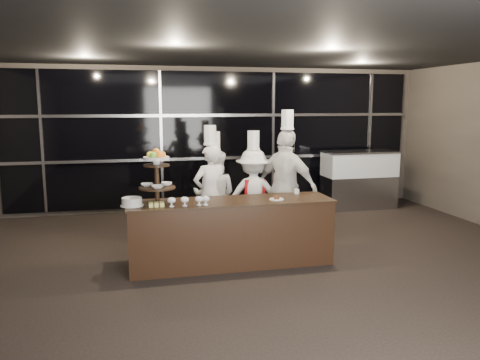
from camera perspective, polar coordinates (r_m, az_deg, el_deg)
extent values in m
plane|color=black|center=(5.61, 7.01, -14.30)|extent=(10.00, 10.00, 0.00)
plane|color=black|center=(5.20, 7.69, 17.60)|extent=(10.00, 10.00, 0.00)
plane|color=#473F38|center=(10.01, -2.72, 5.04)|extent=(9.00, 0.00, 9.00)
cube|color=black|center=(9.95, -2.65, 5.02)|extent=(8.60, 0.04, 2.80)
cube|color=#A5A5AA|center=(9.94, -2.58, 2.70)|extent=(8.60, 0.06, 0.06)
cube|color=#A5A5AA|center=(9.88, -2.62, 7.89)|extent=(8.60, 0.06, 0.06)
cube|color=#A5A5AA|center=(9.90, -23.01, 4.27)|extent=(0.05, 0.05, 2.80)
cube|color=#A5A5AA|center=(9.78, -9.58, 4.82)|extent=(0.05, 0.05, 2.80)
cube|color=#A5A5AA|center=(10.21, 4.04, 5.11)|extent=(0.05, 0.05, 2.80)
cube|color=#A5A5AA|center=(11.11, 15.50, 5.14)|extent=(0.05, 0.05, 2.80)
cube|color=black|center=(6.58, -1.11, -6.51)|extent=(2.80, 0.70, 0.90)
cube|color=black|center=(6.47, -1.12, -2.63)|extent=(2.84, 0.74, 0.03)
cylinder|color=black|center=(6.33, -10.01, -2.75)|extent=(0.24, 0.24, 0.03)
cylinder|color=black|center=(6.27, -10.10, 0.25)|extent=(0.06, 0.06, 0.70)
cylinder|color=black|center=(6.30, -10.07, -0.92)|extent=(0.48, 0.48, 0.02)
cylinder|color=black|center=(6.25, -10.15, 1.79)|extent=(0.34, 0.34, 0.02)
cylinder|color=white|center=(6.24, -10.16, 2.17)|extent=(0.10, 0.10, 0.06)
cylinder|color=white|center=(6.24, -10.17, 2.63)|extent=(0.34, 0.34, 0.04)
sphere|color=orange|center=(6.24, -9.45, 3.08)|extent=(0.09, 0.09, 0.09)
sphere|color=#89C131|center=(6.30, -9.85, 3.14)|extent=(0.09, 0.09, 0.09)
sphere|color=#E14812|center=(6.30, -10.58, 3.11)|extent=(0.09, 0.09, 0.09)
sphere|color=yellow|center=(6.23, -10.92, 3.03)|extent=(0.09, 0.09, 0.09)
sphere|color=#65AD2C|center=(6.16, -10.52, 2.98)|extent=(0.09, 0.09, 0.09)
sphere|color=orange|center=(6.17, -9.78, 3.00)|extent=(0.09, 0.09, 0.09)
sphere|color=orange|center=(6.23, -10.19, 3.43)|extent=(0.09, 0.09, 0.09)
imported|color=white|center=(6.34, -11.28, -0.58)|extent=(0.16, 0.16, 0.04)
imported|color=white|center=(6.36, -8.94, -0.47)|extent=(0.15, 0.15, 0.05)
imported|color=white|center=(6.17, -10.01, -0.82)|extent=(0.16, 0.16, 0.04)
cylinder|color=silver|center=(6.13, -8.34, -3.19)|extent=(0.07, 0.07, 0.01)
cylinder|color=silver|center=(6.13, -8.35, -2.90)|extent=(0.02, 0.02, 0.05)
ellipsoid|color=silver|center=(6.12, -8.36, -2.46)|extent=(0.11, 0.11, 0.08)
ellipsoid|color=green|center=(6.12, -8.36, -2.42)|extent=(0.08, 0.08, 0.05)
cylinder|color=silver|center=(6.15, -6.76, -3.12)|extent=(0.07, 0.07, 0.01)
cylinder|color=silver|center=(6.14, -6.76, -2.84)|extent=(0.02, 0.02, 0.05)
ellipsoid|color=silver|center=(6.13, -6.77, -2.40)|extent=(0.11, 0.11, 0.08)
ellipsoid|color=red|center=(6.13, -6.77, -2.35)|extent=(0.08, 0.08, 0.05)
cylinder|color=silver|center=(6.17, -5.00, -3.04)|extent=(0.07, 0.07, 0.01)
cylinder|color=silver|center=(6.16, -5.01, -2.76)|extent=(0.02, 0.02, 0.05)
ellipsoid|color=silver|center=(6.16, -5.01, -2.32)|extent=(0.11, 0.11, 0.08)
ellipsoid|color=#F3EEAF|center=(6.15, -5.01, -2.28)|extent=(0.08, 0.08, 0.05)
cylinder|color=silver|center=(6.18, -4.22, -3.01)|extent=(0.07, 0.07, 0.01)
cylinder|color=silver|center=(6.18, -4.22, -2.73)|extent=(0.02, 0.02, 0.05)
ellipsoid|color=silver|center=(6.17, -4.23, -2.29)|extent=(0.11, 0.11, 0.08)
ellipsoid|color=#532B18|center=(6.17, -4.23, -2.25)|extent=(0.08, 0.08, 0.05)
cylinder|color=white|center=(6.28, -13.03, -3.04)|extent=(0.30, 0.30, 0.01)
cylinder|color=silver|center=(6.27, -13.05, -2.55)|extent=(0.26, 0.26, 0.10)
cube|color=#E5D970|center=(6.13, -10.79, -3.05)|extent=(0.06, 0.06, 0.05)
cube|color=#E5D970|center=(6.14, -10.14, -3.02)|extent=(0.06, 0.06, 0.05)
cube|color=#E5D970|center=(6.14, -9.48, -3.00)|extent=(0.06, 0.06, 0.05)
cube|color=#E5D970|center=(6.20, -10.82, -2.91)|extent=(0.06, 0.06, 0.05)
cube|color=#E5D970|center=(6.20, -10.17, -2.89)|extent=(0.06, 0.06, 0.05)
cube|color=#E5D970|center=(6.21, -9.53, -2.86)|extent=(0.06, 0.06, 0.05)
cylinder|color=white|center=(6.53, 4.48, -2.36)|extent=(0.20, 0.20, 0.01)
cylinder|color=#4C2814|center=(6.52, 4.48, -2.13)|extent=(0.08, 0.08, 0.04)
cylinder|color=white|center=(6.98, 6.91, -1.39)|extent=(0.08, 0.08, 0.07)
cube|color=#A5A5AA|center=(10.46, 14.23, -1.40)|extent=(1.53, 0.66, 0.70)
cube|color=silver|center=(10.37, 14.36, 1.86)|extent=(1.53, 0.66, 0.50)
cube|color=#FFC67F|center=(10.37, 14.36, 1.86)|extent=(1.42, 0.55, 0.40)
cube|color=#A5A5AA|center=(10.34, 14.42, 3.34)|extent=(1.56, 0.68, 0.04)
imported|color=silver|center=(7.47, -3.60, -1.80)|extent=(0.68, 0.55, 1.61)
cylinder|color=white|center=(7.35, -3.68, 5.52)|extent=(0.19, 0.19, 0.30)
cylinder|color=white|center=(7.36, -3.67, 4.40)|extent=(0.21, 0.21, 0.03)
imported|color=white|center=(7.68, -3.11, -1.92)|extent=(0.88, 0.79, 1.50)
cylinder|color=white|center=(7.55, -3.17, 4.79)|extent=(0.19, 0.19, 0.30)
cylinder|color=white|center=(7.57, -3.16, 3.70)|extent=(0.21, 0.21, 0.03)
imported|color=white|center=(7.65, 1.61, -1.89)|extent=(1.04, 0.69, 1.51)
cylinder|color=white|center=(7.53, 1.65, 4.90)|extent=(0.19, 0.19, 0.30)
cylinder|color=white|center=(7.54, 1.64, 3.80)|extent=(0.21, 0.21, 0.03)
cube|color=#AC0D10|center=(7.54, 1.85, -2.06)|extent=(0.34, 0.03, 0.57)
imported|color=silver|center=(7.46, 5.67, -0.91)|extent=(1.03, 1.13, 1.85)
cylinder|color=white|center=(7.34, 5.81, 7.37)|extent=(0.19, 0.19, 0.30)
cylinder|color=white|center=(7.35, 5.79, 6.24)|extent=(0.21, 0.21, 0.03)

